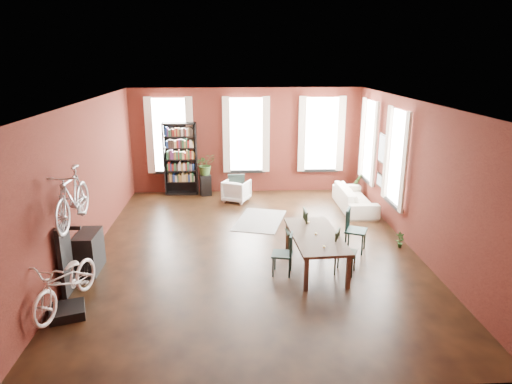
{
  "coord_description": "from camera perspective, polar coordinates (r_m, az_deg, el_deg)",
  "views": [
    {
      "loc": [
        -0.43,
        -9.31,
        4.1
      ],
      "look_at": [
        0.09,
        0.6,
        1.13
      ],
      "focal_mm": 32.0,
      "sensor_mm": 36.0,
      "label": 1
    }
  ],
  "objects": [
    {
      "name": "striped_rug",
      "position": [
        11.84,
        0.47,
        -3.55
      ],
      "size": [
        1.56,
        2.02,
        0.01
      ],
      "primitive_type": "cube",
      "rotation": [
        0.0,
        0.0,
        -0.28
      ],
      "color": "black",
      "rests_on": "ground"
    },
    {
      "name": "bicycle_hung",
      "position": [
        8.23,
        -22.24,
        1.56
      ],
      "size": [
        0.47,
        1.0,
        1.66
      ],
      "primitive_type": "imported",
      "color": "#A5A8AD",
      "rests_on": "bike_wall_rack"
    },
    {
      "name": "plant_stand",
      "position": [
        13.98,
        -6.31,
        0.87
      ],
      "size": [
        0.37,
        0.37,
        0.64
      ],
      "primitive_type": "cube",
      "rotation": [
        0.0,
        0.0,
        0.2
      ],
      "color": "black",
      "rests_on": "ground"
    },
    {
      "name": "plant_on_stand",
      "position": [
        13.87,
        -6.34,
        3.18
      ],
      "size": [
        0.8,
        0.83,
        0.51
      ],
      "primitive_type": "imported",
      "rotation": [
        0.0,
        0.0,
        0.44
      ],
      "color": "#325321",
      "rests_on": "plant_stand"
    },
    {
      "name": "white_armchair",
      "position": [
        13.33,
        -2.45,
        0.31
      ],
      "size": [
        0.88,
        0.86,
        0.7
      ],
      "primitive_type": "imported",
      "rotation": [
        0.0,
        0.0,
        2.71
      ],
      "color": "white",
      "rests_on": "ground"
    },
    {
      "name": "plant_by_sofa",
      "position": [
        14.04,
        12.29,
        -0.01
      ],
      "size": [
        0.6,
        0.81,
        0.32
      ],
      "primitive_type": "imported",
      "rotation": [
        0.0,
        0.0,
        0.32
      ],
      "color": "#2D4F1F",
      "rests_on": "ground"
    },
    {
      "name": "dining_chair_b",
      "position": [
        9.9,
        5.05,
        -4.89
      ],
      "size": [
        0.45,
        0.45,
        0.95
      ],
      "primitive_type": "cube",
      "rotation": [
        0.0,
        0.0,
        -1.54
      ],
      "color": "black",
      "rests_on": "ground"
    },
    {
      "name": "dining_chair_c",
      "position": [
        9.1,
        11.13,
        -7.41
      ],
      "size": [
        0.53,
        0.53,
        0.87
      ],
      "primitive_type": "cube",
      "rotation": [
        0.0,
        0.0,
        1.16
      ],
      "color": "black",
      "rests_on": "ground"
    },
    {
      "name": "bike_trainer",
      "position": [
        8.32,
        -22.51,
        -13.63
      ],
      "size": [
        0.68,
        0.68,
        0.16
      ],
      "primitive_type": "cube",
      "rotation": [
        0.0,
        0.0,
        0.32
      ],
      "color": "black",
      "rests_on": "ground"
    },
    {
      "name": "room",
      "position": [
        10.14,
        0.87,
        5.5
      ],
      "size": [
        9.0,
        9.04,
        3.22
      ],
      "color": "black",
      "rests_on": "ground"
    },
    {
      "name": "cream_sofa",
      "position": [
        12.92,
        12.27,
        -0.33
      ],
      "size": [
        0.61,
        2.08,
        0.81
      ],
      "primitive_type": "imported",
      "rotation": [
        0.0,
        0.0,
        1.57
      ],
      "color": "beige",
      "rests_on": "ground"
    },
    {
      "name": "plant_small",
      "position": [
        10.7,
        17.51,
        -6.31
      ],
      "size": [
        0.25,
        0.39,
        0.13
      ],
      "primitive_type": "imported",
      "rotation": [
        0.0,
        0.0,
        0.17
      ],
      "color": "#2B5C24",
      "rests_on": "ground"
    },
    {
      "name": "bicycle_floor",
      "position": [
        7.92,
        -22.97,
        -7.69
      ],
      "size": [
        0.79,
        1.02,
        1.71
      ],
      "primitive_type": "imported",
      "rotation": [
        0.0,
        0.0,
        -0.24
      ],
      "color": "white",
      "rests_on": "bike_trainer"
    },
    {
      "name": "dining_table",
      "position": [
        9.29,
        7.4,
        -7.29
      ],
      "size": [
        1.05,
        2.1,
        0.7
      ],
      "primitive_type": "cube",
      "rotation": [
        0.0,
        0.0,
        0.06
      ],
      "color": "#4B3B2D",
      "rests_on": "ground"
    },
    {
      "name": "console_table",
      "position": [
        9.62,
        -20.15,
        -7.04
      ],
      "size": [
        0.4,
        0.8,
        0.8
      ],
      "primitive_type": "cube",
      "color": "black",
      "rests_on": "ground"
    },
    {
      "name": "dining_chair_a",
      "position": [
        8.91,
        3.3,
        -7.74
      ],
      "size": [
        0.46,
        0.46,
        0.84
      ],
      "primitive_type": "cube",
      "rotation": [
        0.0,
        0.0,
        -1.79
      ],
      "color": "#183633",
      "rests_on": "ground"
    },
    {
      "name": "dining_chair_d",
      "position": [
        10.13,
        12.38,
        -4.72
      ],
      "size": [
        0.58,
        0.58,
        0.95
      ],
      "primitive_type": "cube",
      "rotation": [
        0.0,
        0.0,
        1.14
      ],
      "color": "#193835",
      "rests_on": "ground"
    },
    {
      "name": "bookshelf",
      "position": [
        14.02,
        -9.41,
        4.09
      ],
      "size": [
        1.0,
        0.32,
        2.2
      ],
      "primitive_type": "cube",
      "color": "black",
      "rests_on": "ground"
    },
    {
      "name": "bike_wall_rack",
      "position": [
        8.78,
        -22.73,
        -7.85
      ],
      "size": [
        0.16,
        0.6,
        1.3
      ],
      "primitive_type": "cube",
      "color": "black",
      "rests_on": "ground"
    }
  ]
}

